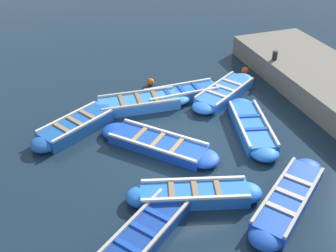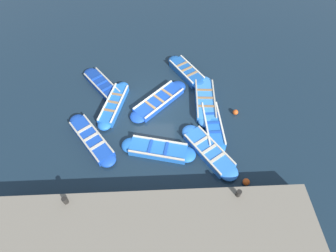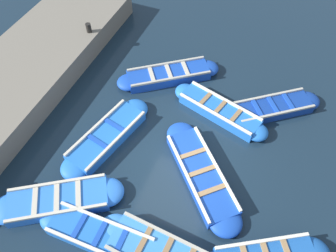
{
  "view_description": "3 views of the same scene",
  "coord_description": "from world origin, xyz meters",
  "px_view_note": "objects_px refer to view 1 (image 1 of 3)",
  "views": [
    {
      "loc": [
        3.71,
        8.99,
        7.31
      ],
      "look_at": [
        0.32,
        -0.91,
        0.37
      ],
      "focal_mm": 42.0,
      "sensor_mm": 36.0,
      "label": 1
    },
    {
      "loc": [
        -9.01,
        -0.44,
        10.97
      ],
      "look_at": [
        -0.97,
        -0.79,
        0.19
      ],
      "focal_mm": 28.0,
      "sensor_mm": 36.0,
      "label": 2
    },
    {
      "loc": [
        1.71,
        -5.02,
        8.65
      ],
      "look_at": [
        -0.68,
        0.76,
        0.33
      ],
      "focal_mm": 35.0,
      "sensor_mm": 36.0,
      "label": 3
    }
  ],
  "objects_px": {
    "boat_tucked": "(182,94)",
    "boat_end_of_row": "(289,199)",
    "boat_alongside": "(139,103)",
    "boat_outer_left": "(194,194)",
    "bollard_north": "(275,56)",
    "boat_near_quay": "(252,127)",
    "buoy_orange_near": "(151,82)",
    "buoy_yellow_far": "(245,71)",
    "boat_broadside": "(225,92)",
    "boat_bow_out": "(76,127)",
    "boat_centre": "(144,234)",
    "boat_outer_right": "(158,144)"
  },
  "relations": [
    {
      "from": "boat_broadside",
      "to": "bollard_north",
      "type": "distance_m",
      "value": 2.74
    },
    {
      "from": "boat_bow_out",
      "to": "bollard_north",
      "type": "height_order",
      "value": "bollard_north"
    },
    {
      "from": "boat_tucked",
      "to": "bollard_north",
      "type": "height_order",
      "value": "bollard_north"
    },
    {
      "from": "buoy_orange_near",
      "to": "buoy_yellow_far",
      "type": "xyz_separation_m",
      "value": [
        -4.04,
        0.32,
        0.01
      ]
    },
    {
      "from": "buoy_yellow_far",
      "to": "boat_broadside",
      "type": "bearing_deg",
      "value": 41.46
    },
    {
      "from": "boat_alongside",
      "to": "boat_outer_right",
      "type": "distance_m",
      "value": 2.57
    },
    {
      "from": "boat_end_of_row",
      "to": "boat_alongside",
      "type": "bearing_deg",
      "value": -68.52
    },
    {
      "from": "boat_end_of_row",
      "to": "buoy_yellow_far",
      "type": "height_order",
      "value": "boat_end_of_row"
    },
    {
      "from": "boat_end_of_row",
      "to": "buoy_orange_near",
      "type": "bearing_deg",
      "value": -79.08
    },
    {
      "from": "boat_end_of_row",
      "to": "buoy_yellow_far",
      "type": "xyz_separation_m",
      "value": [
        -2.59,
        -7.17,
        -0.02
      ]
    },
    {
      "from": "buoy_orange_near",
      "to": "boat_outer_left",
      "type": "bearing_deg",
      "value": 83.19
    },
    {
      "from": "boat_outer_left",
      "to": "boat_near_quay",
      "type": "relative_size",
      "value": 0.96
    },
    {
      "from": "boat_outer_left",
      "to": "boat_near_quay",
      "type": "distance_m",
      "value": 3.81
    },
    {
      "from": "boat_alongside",
      "to": "buoy_yellow_far",
      "type": "relative_size",
      "value": 12.26
    },
    {
      "from": "bollard_north",
      "to": "buoy_orange_near",
      "type": "bearing_deg",
      "value": -11.82
    },
    {
      "from": "boat_broadside",
      "to": "boat_bow_out",
      "type": "xyz_separation_m",
      "value": [
        5.64,
        0.59,
        0.03
      ]
    },
    {
      "from": "boat_alongside",
      "to": "boat_near_quay",
      "type": "bearing_deg",
      "value": 139.23
    },
    {
      "from": "boat_broadside",
      "to": "boat_outer_left",
      "type": "relative_size",
      "value": 0.98
    },
    {
      "from": "boat_broadside",
      "to": "boat_alongside",
      "type": "distance_m",
      "value": 3.3
    },
    {
      "from": "boat_tucked",
      "to": "boat_outer_left",
      "type": "bearing_deg",
      "value": 72.98
    },
    {
      "from": "boat_outer_left",
      "to": "buoy_orange_near",
      "type": "distance_m",
      "value": 6.61
    },
    {
      "from": "boat_broadside",
      "to": "buoy_yellow_far",
      "type": "xyz_separation_m",
      "value": [
        -1.65,
        -1.46,
        -0.02
      ]
    },
    {
      "from": "boat_broadside",
      "to": "boat_end_of_row",
      "type": "distance_m",
      "value": 5.79
    },
    {
      "from": "bollard_north",
      "to": "boat_near_quay",
      "type": "bearing_deg",
      "value": 49.83
    },
    {
      "from": "boat_end_of_row",
      "to": "bollard_north",
      "type": "distance_m",
      "value": 7.38
    },
    {
      "from": "boat_end_of_row",
      "to": "boat_bow_out",
      "type": "height_order",
      "value": "boat_bow_out"
    },
    {
      "from": "boat_bow_out",
      "to": "buoy_orange_near",
      "type": "xyz_separation_m",
      "value": [
        -3.26,
        -2.37,
        -0.06
      ]
    },
    {
      "from": "boat_alongside",
      "to": "bollard_north",
      "type": "height_order",
      "value": "bollard_north"
    },
    {
      "from": "boat_tucked",
      "to": "buoy_orange_near",
      "type": "distance_m",
      "value": 1.57
    },
    {
      "from": "boat_alongside",
      "to": "boat_bow_out",
      "type": "relative_size",
      "value": 1.18
    },
    {
      "from": "boat_tucked",
      "to": "boat_end_of_row",
      "type": "relative_size",
      "value": 1.01
    },
    {
      "from": "boat_near_quay",
      "to": "boat_centre",
      "type": "distance_m",
      "value": 5.58
    },
    {
      "from": "boat_centre",
      "to": "buoy_orange_near",
      "type": "bearing_deg",
      "value": -107.89
    },
    {
      "from": "boat_outer_right",
      "to": "buoy_orange_near",
      "type": "xyz_separation_m",
      "value": [
        -0.99,
        -4.09,
        -0.01
      ]
    },
    {
      "from": "boat_outer_left",
      "to": "boat_centre",
      "type": "xyz_separation_m",
      "value": [
        1.6,
        0.82,
        -0.03
      ]
    },
    {
      "from": "boat_alongside",
      "to": "buoy_orange_near",
      "type": "bearing_deg",
      "value": -120.64
    },
    {
      "from": "boat_near_quay",
      "to": "buoy_orange_near",
      "type": "xyz_separation_m",
      "value": [
        2.2,
        -4.2,
        -0.03
      ]
    },
    {
      "from": "boat_centre",
      "to": "bollard_north",
      "type": "relative_size",
      "value": 9.41
    },
    {
      "from": "boat_tucked",
      "to": "boat_outer_right",
      "type": "height_order",
      "value": "boat_tucked"
    },
    {
      "from": "boat_alongside",
      "to": "boat_end_of_row",
      "type": "distance_m",
      "value": 6.41
    },
    {
      "from": "boat_alongside",
      "to": "buoy_orange_near",
      "type": "height_order",
      "value": "boat_alongside"
    },
    {
      "from": "boat_tucked",
      "to": "boat_outer_left",
      "type": "relative_size",
      "value": 0.99
    },
    {
      "from": "boat_outer_left",
      "to": "boat_near_quay",
      "type": "bearing_deg",
      "value": -141.69
    },
    {
      "from": "boat_alongside",
      "to": "boat_outer_right",
      "type": "relative_size",
      "value": 1.11
    },
    {
      "from": "boat_end_of_row",
      "to": "boat_near_quay",
      "type": "relative_size",
      "value": 0.95
    },
    {
      "from": "boat_tucked",
      "to": "boat_near_quay",
      "type": "distance_m",
      "value": 3.18
    },
    {
      "from": "boat_outer_left",
      "to": "boat_outer_right",
      "type": "height_order",
      "value": "boat_outer_left"
    },
    {
      "from": "buoy_yellow_far",
      "to": "boat_outer_left",
      "type": "bearing_deg",
      "value": 52.31
    },
    {
      "from": "boat_near_quay",
      "to": "boat_bow_out",
      "type": "height_order",
      "value": "boat_bow_out"
    },
    {
      "from": "boat_tucked",
      "to": "boat_alongside",
      "type": "height_order",
      "value": "boat_alongside"
    }
  ]
}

